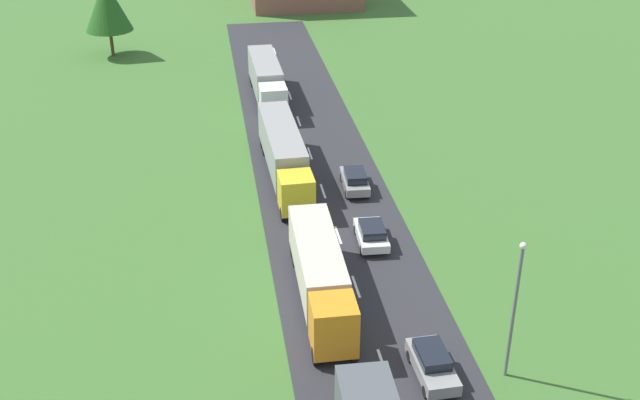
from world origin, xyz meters
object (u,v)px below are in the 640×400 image
truck_third (284,152)px  car_fifth (355,180)px  truck_fourth (267,79)px  lamppost_second (515,304)px  car_fourth (372,234)px  car_third (432,364)px  tree_maple (107,5)px  truck_second (320,274)px

truck_third → car_fifth: truck_third is taller
truck_fourth → lamppost_second: lamppost_second is taller
truck_third → truck_fourth: size_ratio=1.13×
truck_third → car_fourth: size_ratio=3.54×
car_fourth → car_third: bearing=-88.8°
truck_fourth → tree_maple: bearing=133.1°
truck_third → tree_maple: (-15.99, 34.87, 3.65)m
truck_third → car_third: (4.96, -24.69, -1.33)m
truck_third → car_fifth: size_ratio=3.36×
car_fifth → car_fourth: bearing=-93.2°
truck_second → car_fifth: 15.12m
car_fifth → truck_third: bearing=150.3°
car_fourth → tree_maple: (-20.65, 45.89, 5.03)m
truck_fourth → car_fifth: (4.82, -20.38, -1.33)m
truck_second → car_third: truck_second is taller
car_third → car_fourth: size_ratio=1.04×
truck_second → tree_maple: 54.63m
car_fifth → lamppost_second: bearing=-80.4°
truck_second → truck_third: size_ratio=0.85×
truck_second → car_third: (4.75, -7.52, -1.19)m
truck_third → truck_second: bearing=-89.3°
car_fourth → truck_third: bearing=112.9°
lamppost_second → truck_second: bearing=137.3°
car_fourth → lamppost_second: (4.19, -14.11, 3.72)m
truck_fourth → tree_maple: size_ratio=1.46×
truck_third → lamppost_second: (8.86, -25.13, 2.34)m
car_third → car_fourth: 13.67m
car_third → tree_maple: size_ratio=0.48×
car_fourth → car_fifth: 8.12m
car_third → tree_maple: 63.33m
lamppost_second → truck_fourth: bearing=101.4°
truck_third → car_fifth: (5.11, -2.91, -1.34)m
car_third → car_fifth: car_third is taller
lamppost_second → tree_maple: (-24.84, 60.00, 1.31)m
truck_second → car_third: size_ratio=2.89×
car_third → tree_maple: (-20.95, 59.56, 4.99)m
lamppost_second → tree_maple: 64.95m
car_third → lamppost_second: 5.37m
truck_second → car_fourth: bearing=54.1°
truck_third → lamppost_second: lamppost_second is taller
truck_third → truck_fourth: truck_third is taller
car_fourth → tree_maple: bearing=114.2°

